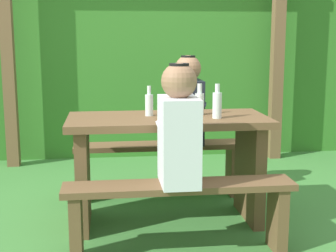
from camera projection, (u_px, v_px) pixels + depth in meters
The scene contains 13 objects.
ground_plane at pixel (168, 221), 3.58m from camera, with size 12.00×12.00×0.00m, color #3D7D37.
hedge_backdrop at pixel (143, 76), 5.68m from camera, with size 6.40×0.67×1.74m, color #327425.
pergola_post_left at pixel (8, 63), 4.93m from camera, with size 0.12×0.12×2.12m, color brown.
pergola_post_right at pixel (277, 61), 5.27m from camera, with size 0.12×0.12×2.12m, color brown.
picnic_table at pixel (168, 151), 3.49m from camera, with size 1.40×0.64×0.77m.
bench_near at pixel (179, 204), 2.98m from camera, with size 1.40×0.24×0.46m.
bench_far at pixel (160, 159), 4.07m from camera, with size 1.40×0.24×0.46m.
person_white_shirt at pixel (179, 129), 2.89m from camera, with size 0.25×0.35×0.72m.
person_black_coat at pixel (188, 103), 4.01m from camera, with size 0.25×0.35×0.72m.
drinking_glass at pixel (189, 110), 3.49m from camera, with size 0.07×0.07×0.08m, color silver.
bottle_left at pixel (149, 104), 3.47m from camera, with size 0.06×0.06×0.21m.
bottle_right at pixel (200, 102), 3.51m from camera, with size 0.06×0.06×0.22m.
bottle_center at pixel (217, 104), 3.36m from camera, with size 0.06×0.06×0.24m.
Camera 1 is at (-0.42, -3.37, 1.33)m, focal length 52.61 mm.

